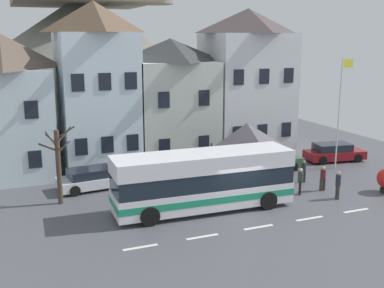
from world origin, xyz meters
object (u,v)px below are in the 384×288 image
Objects in this scene: pedestrian_00 at (300,180)px; flagpole at (340,106)px; townhouse_02 at (171,101)px; hilltop_castle at (84,54)px; townhouse_00 at (6,106)px; pedestrian_03 at (304,170)px; bare_tree_01 at (58,163)px; parked_car_00 at (334,152)px; parked_car_01 at (93,178)px; parked_car_02 at (269,160)px; bus_shelter at (247,135)px; public_bench at (241,169)px; townhouse_01 at (97,87)px; pedestrian_01 at (323,178)px; transit_bus at (203,181)px; pedestrian_02 at (338,185)px; townhouse_03 at (247,83)px.

flagpole reaches higher than pedestrian_00.
hilltop_castle is at bearing 98.73° from townhouse_02.
townhouse_00 is 5.82× the size of pedestrian_00.
pedestrian_03 is 15.08m from bare_tree_01.
flagpole is at bearing -18.15° from townhouse_00.
parked_car_00 is 20.32m from bare_tree_01.
parked_car_02 is at bearing -8.18° from parked_car_01.
pedestrian_03 is at bearing -20.84° from bus_shelter.
flagpole reaches higher than pedestrian_03.
public_bench is at bearing -166.55° from parked_car_00.
bare_tree_01 is (-3.54, -6.70, -3.42)m from townhouse_01.
transit_bus is at bearing -178.28° from pedestrian_01.
hilltop_castle is 25.08× the size of pedestrian_02.
bus_shelter reaches higher than pedestrian_03.
pedestrian_00 is (7.35, -29.72, -6.38)m from hilltop_castle.
bare_tree_01 is at bearing -174.90° from public_bench.
pedestrian_03 is (-0.26, -8.31, -4.81)m from townhouse_03.
parked_car_02 is at bearing -18.33° from townhouse_00.
flagpole is (4.15, 1.94, 3.63)m from pedestrian_03.
townhouse_00 is at bearing 175.85° from townhouse_01.
parked_car_01 is 14.58m from pedestrian_02.
townhouse_03 is 7.15× the size of public_bench.
townhouse_00 reaches higher than townhouse_02.
bare_tree_01 is at bearing -143.52° from townhouse_02.
townhouse_03 is 11.39m from pedestrian_00.
townhouse_02 is (5.39, -0.09, -1.23)m from townhouse_01.
townhouse_02 reaches higher than pedestrian_00.
pedestrian_00 is at bearing -132.69° from parked_car_00.
townhouse_00 is 2.04× the size of parked_car_00.
parked_car_01 is at bearing -98.96° from hilltop_castle.
townhouse_00 is at bearing 166.19° from parked_car_02.
transit_bus is at bearing -148.25° from parked_car_00.
flagpole is (16.86, -1.88, 3.79)m from parked_car_01.
townhouse_02 is 11.06m from transit_bus.
flagpole reaches higher than bare_tree_01.
townhouse_00 is at bearing 152.59° from pedestrian_03.
transit_bus reaches higher than public_bench.
parked_car_02 is 2.64× the size of pedestrian_02.
townhouse_03 reaches higher than transit_bus.
townhouse_02 reaches higher than parked_car_01.
townhouse_03 is 6.99m from parked_car_02.
townhouse_00 is 0.83× the size of townhouse_03.
pedestrian_02 reaches higher than pedestrian_01.
bus_shelter is (-3.73, -6.99, -2.48)m from townhouse_03.
townhouse_00 is 1.21× the size of flagpole.
bus_shelter reaches higher than parked_car_01.
townhouse_00 is 1.04× the size of townhouse_02.
bare_tree_01 is (-15.15, -6.47, -3.28)m from townhouse_03.
pedestrian_03 is at bearing -137.05° from parked_car_00.
townhouse_01 is 1.17× the size of transit_bus.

